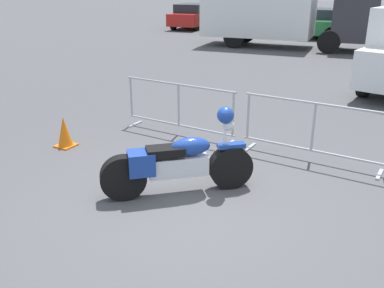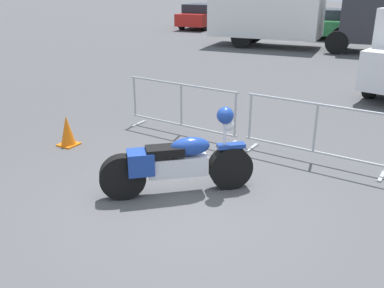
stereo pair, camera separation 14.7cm
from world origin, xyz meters
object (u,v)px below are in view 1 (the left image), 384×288
motorcycle (178,162)px  parked_car_red (193,16)px  crowd_barrier_near (179,108)px  traffic_cone (64,132)px  box_truck (278,11)px  parked_car_white (273,20)px  parked_car_green (321,22)px  crowd_barrier_far (313,131)px  parked_car_tan (230,19)px

motorcycle → parked_car_red: parked_car_red is taller
motorcycle → crowd_barrier_near: 2.59m
motorcycle → traffic_cone: motorcycle is taller
box_truck → traffic_cone: bearing=-94.1°
box_truck → parked_car_red: size_ratio=1.68×
box_truck → parked_car_white: (-2.03, 5.02, -0.89)m
box_truck → parked_car_green: box_truck is taller
motorcycle → traffic_cone: size_ratio=3.03×
crowd_barrier_far → box_truck: 13.65m
parked_car_tan → crowd_barrier_far: bearing=-159.6°
parked_car_white → crowd_barrier_near: bearing=-174.9°
parked_car_tan → parked_car_white: 2.77m
parked_car_green → parked_car_white: bearing=82.6°
motorcycle → box_truck: box_truck is taller
crowd_barrier_near → crowd_barrier_far: size_ratio=1.00×
box_truck → parked_car_green: bearing=73.7°
parked_car_green → traffic_cone: 19.37m
crowd_barrier_far → traffic_cone: size_ratio=4.33×
parked_car_red → crowd_barrier_far: bearing=-153.6°
parked_car_green → traffic_cone: bearing=171.4°
box_truck → parked_car_tan: size_ratio=1.75×
motorcycle → crowd_barrier_near: size_ratio=0.70×
box_truck → crowd_barrier_near: bearing=-86.9°
box_truck → motorcycle: bearing=-83.4°
parked_car_red → parked_car_green: bearing=-100.3°
box_truck → parked_car_red: 9.25m
parked_car_tan → parked_car_white: size_ratio=1.00×
crowd_barrier_far → parked_car_tan: 20.21m
crowd_barrier_near → parked_car_tan: 19.00m
parked_car_white → parked_car_tan: bearing=81.5°
parked_car_tan → parked_car_white: parked_car_white is taller
traffic_cone → crowd_barrier_far: bearing=21.5°
parked_car_red → parked_car_white: size_ratio=1.04×
parked_car_red → parked_car_tan: parked_car_red is taller
parked_car_red → parked_car_tan: (2.77, -0.27, -0.03)m
box_truck → parked_car_tan: bearing=125.9°
parked_car_tan → traffic_cone: (5.77, -19.23, -0.45)m
crowd_barrier_far → traffic_cone: crowd_barrier_far is taller
parked_car_white → traffic_cone: bearing=179.5°
crowd_barrier_near → crowd_barrier_far: bearing=0.0°
crowd_barrier_near → parked_car_tan: bearing=112.5°
parked_car_red → traffic_cone: 21.29m
motorcycle → crowd_barrier_far: bearing=14.6°
parked_car_tan → parked_car_green: 5.54m
box_truck → parked_car_white: size_ratio=1.74×
crowd_barrier_near → parked_car_green: size_ratio=0.55×
crowd_barrier_far → parked_car_red: 21.94m
motorcycle → parked_car_red: bearing=76.1°
motorcycle → parked_car_green: (-3.11, 19.88, 0.26)m
parked_car_red → parked_car_white: parked_car_red is taller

